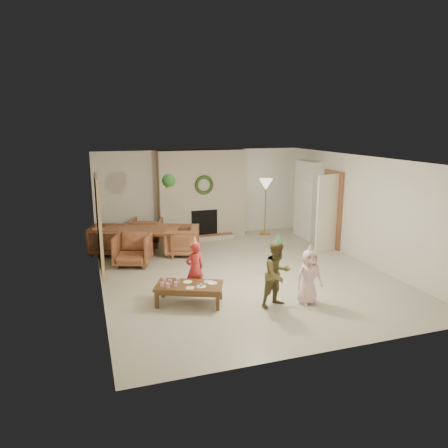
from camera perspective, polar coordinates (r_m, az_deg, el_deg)
name	(u,v)px	position (r m, az deg, el deg)	size (l,w,h in m)	color
floor	(243,273)	(9.48, 2.50, -6.58)	(7.00, 7.00, 0.00)	#B7B29E
ceiling	(244,159)	(8.95, 2.66, 8.65)	(7.00, 7.00, 0.00)	white
wall_back	(200,193)	(12.41, -3.18, 4.13)	(7.00, 7.00, 0.00)	silver
wall_front	(333,270)	(6.11, 14.36, -5.98)	(7.00, 7.00, 0.00)	silver
wall_left	(98,229)	(8.56, -16.54, -0.59)	(7.00, 7.00, 0.00)	silver
wall_right	(362,209)	(10.56, 17.98, 1.87)	(7.00, 7.00, 0.00)	silver
fireplace_mass	(202,194)	(12.22, -2.94, 3.99)	(2.50, 0.40, 2.50)	#563016
fireplace_hearth	(206,237)	(12.14, -2.43, -1.81)	(1.60, 0.30, 0.12)	brown
fireplace_firebox	(204,223)	(12.21, -2.67, 0.15)	(0.75, 0.12, 0.75)	black
fireplace_wreath	(204,185)	(11.96, -2.66, 5.24)	(0.54, 0.54, 0.10)	#1F3E17
floor_lamp_base	(265,233)	(12.81, 5.48, -1.26)	(0.31, 0.31, 0.03)	gold
floor_lamp_post	(265,209)	(12.64, 5.55, 2.06)	(0.03, 0.03, 1.49)	gold
floor_lamp_shade	(266,184)	(12.52, 5.63, 5.28)	(0.40, 0.40, 0.33)	beige
bookshelf_carcass	(308,200)	(12.40, 11.11, 3.19)	(0.30, 1.00, 2.20)	white
bookshelf_shelf_a	(306,222)	(12.52, 10.90, 0.26)	(0.30, 0.92, 0.03)	white
bookshelf_shelf_b	(307,208)	(12.44, 10.98, 2.06)	(0.30, 0.92, 0.03)	white
bookshelf_shelf_c	(307,195)	(12.37, 11.06, 3.87)	(0.30, 0.92, 0.03)	white
bookshelf_shelf_d	(308,181)	(12.31, 11.14, 5.71)	(0.30, 0.92, 0.03)	white
books_row_lower	(308,218)	(12.35, 11.18, 0.74)	(0.20, 0.40, 0.24)	#B52C21
books_row_mid	(305,203)	(12.45, 10.81, 2.73)	(0.20, 0.44, 0.24)	#2A629A
books_row_upper	(308,191)	(12.25, 11.23, 4.39)	(0.20, 0.36, 0.22)	#A07222
door_frame	(332,210)	(11.55, 14.26, 1.89)	(0.05, 0.86, 2.04)	brown
door_leaf	(327,214)	(11.04, 13.64, 1.30)	(0.05, 0.80, 2.00)	beige
curtain_panel	(99,226)	(8.76, -16.33, -0.27)	(0.06, 1.20, 2.00)	#C3B58A
dining_table	(141,241)	(10.92, -11.10, -2.30)	(1.90, 1.06, 0.67)	brown
dining_chair_near	(133,250)	(10.13, -12.09, -3.38)	(0.79, 0.81, 0.74)	brown
dining_chair_far	(147,232)	(11.70, -10.25, -1.04)	(0.79, 0.81, 0.74)	brown
dining_chair_left	(107,240)	(11.12, -15.32, -2.06)	(0.79, 0.81, 0.74)	brown
dining_chair_right	(182,240)	(10.74, -5.65, -2.19)	(0.79, 0.81, 0.74)	brown
hanging_plant_cord	(168,171)	(10.07, -7.44, 7.07)	(0.01, 0.01, 0.70)	tan
hanging_plant_pot	(169,186)	(10.11, -7.39, 5.10)	(0.16, 0.16, 0.12)	#AC6737
hanging_plant_foliage	(169,181)	(10.10, -7.41, 5.77)	(0.32, 0.32, 0.32)	#184517
coffee_table_top	(189,286)	(7.86, -4.68, -8.24)	(1.21, 0.60, 0.06)	#54381C
coffee_table_apron	(189,289)	(7.89, -4.67, -8.68)	(1.11, 0.51, 0.07)	#54381C
coffee_leg_fl	(157,300)	(7.82, -8.98, -9.97)	(0.06, 0.06, 0.32)	#54381C
coffee_leg_fr	(218,302)	(7.64, -0.84, -10.37)	(0.06, 0.06, 0.32)	#54381C
coffee_leg_bl	(163,289)	(8.26, -8.17, -8.64)	(0.06, 0.06, 0.32)	#54381C
coffee_leg_br	(220,291)	(8.09, -0.49, -8.98)	(0.06, 0.06, 0.32)	#54381C
cup_a	(162,284)	(7.80, -8.26, -7.98)	(0.06, 0.06, 0.08)	white
cup_b	(165,281)	(7.97, -7.96, -7.50)	(0.06, 0.06, 0.08)	white
cup_c	(168,285)	(7.73, -7.53, -8.14)	(0.06, 0.06, 0.08)	white
cup_d	(170,282)	(7.90, -7.24, -7.66)	(0.06, 0.06, 0.08)	white
cup_e	(176,284)	(7.77, -6.46, -7.99)	(0.06, 0.06, 0.08)	white
cup_f	(178,280)	(7.94, -6.20, -7.51)	(0.06, 0.06, 0.08)	white
plate_a	(188,282)	(7.96, -4.89, -7.73)	(0.17, 0.17, 0.01)	white
plate_b	(201,287)	(7.73, -3.09, -8.35)	(0.17, 0.17, 0.01)	white
plate_c	(212,283)	(7.88, -1.55, -7.90)	(0.17, 0.17, 0.01)	white
food_scoop	(201,285)	(7.72, -3.09, -8.10)	(0.06, 0.06, 0.06)	tan
napkin_left	(190,288)	(7.69, -4.55, -8.50)	(0.14, 0.14, 0.01)	#D9A0A1
napkin_right	(208,282)	(7.96, -2.16, -7.69)	(0.14, 0.14, 0.01)	#D9A0A1
child_red	(195,269)	(8.20, -3.93, -5.98)	(0.38, 0.25, 1.04)	#A92524
party_hat_red	(194,240)	(8.03, -3.99, -2.17)	(0.14, 0.14, 0.20)	#E7CE4D
child_plaid	(277,274)	(7.72, 7.14, -6.65)	(0.59, 0.46, 1.21)	brown
party_hat_plaid	(278,239)	(7.52, 7.29, -2.00)	(0.14, 0.14, 0.20)	#50BB73
child_pink	(309,277)	(7.94, 11.31, -6.95)	(0.50, 0.32, 1.02)	#F4C3C6
party_hat_pink	(310,248)	(7.77, 11.49, -3.13)	(0.13, 0.13, 0.18)	#B4B3BA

